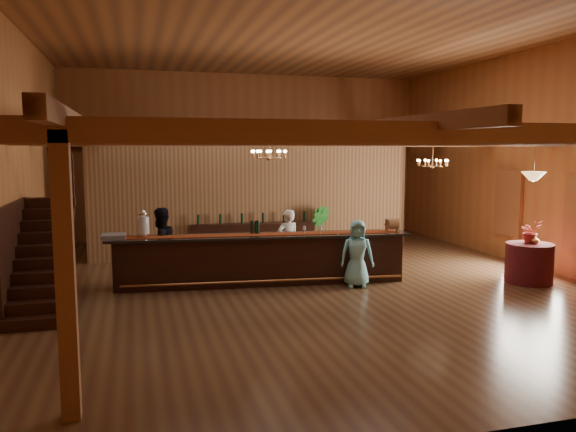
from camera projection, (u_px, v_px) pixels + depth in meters
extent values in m
plane|color=brown|center=(308.00, 282.00, 12.74)|extent=(14.00, 14.00, 0.00)
plane|color=#A06335|center=(310.00, 32.00, 12.08)|extent=(14.00, 14.00, 0.00)
cube|color=#A15B30|center=(247.00, 156.00, 19.11)|extent=(12.00, 0.10, 5.50)
cube|color=#A15B30|center=(515.00, 174.00, 5.71)|extent=(12.00, 0.10, 5.50)
cube|color=#A15B30|center=(13.00, 162.00, 10.83)|extent=(0.10, 14.00, 5.50)
cube|color=#A15B30|center=(538.00, 159.00, 13.98)|extent=(0.10, 14.00, 5.50)
cube|color=brown|center=(440.00, 133.00, 7.09)|extent=(11.90, 0.20, 0.28)
cube|color=brown|center=(362.00, 137.00, 9.48)|extent=(11.90, 0.20, 0.28)
cube|color=brown|center=(316.00, 139.00, 11.88)|extent=(11.90, 0.20, 0.28)
cube|color=brown|center=(286.00, 141.00, 14.27)|extent=(11.90, 0.20, 0.28)
cube|color=brown|center=(264.00, 142.00, 16.66)|extent=(11.90, 0.20, 0.28)
cube|color=brown|center=(248.00, 143.00, 18.87)|extent=(11.90, 0.20, 0.28)
cube|color=brown|center=(94.00, 132.00, 11.16)|extent=(0.18, 13.90, 0.22)
cube|color=brown|center=(309.00, 133.00, 12.34)|extent=(0.18, 13.90, 0.22)
cube|color=brown|center=(487.00, 135.00, 13.52)|extent=(0.18, 13.90, 0.22)
cube|color=brown|center=(107.00, 199.00, 15.67)|extent=(0.20, 0.20, 3.20)
cube|color=brown|center=(400.00, 193.00, 18.04)|extent=(0.20, 0.20, 3.20)
cube|color=brown|center=(66.00, 278.00, 6.10)|extent=(0.20, 0.20, 3.20)
cube|color=brown|center=(255.00, 201.00, 15.77)|extent=(9.00, 0.18, 3.10)
cube|color=white|center=(509.00, 203.00, 15.07)|extent=(0.12, 1.05, 1.75)
cube|color=black|center=(33.00, 323.00, 9.38)|extent=(1.00, 0.28, 0.20)
cube|color=black|center=(36.00, 307.00, 9.62)|extent=(1.00, 0.28, 0.20)
cube|color=black|center=(38.00, 292.00, 9.87)|extent=(1.00, 0.28, 0.20)
cube|color=black|center=(40.00, 277.00, 10.11)|extent=(1.00, 0.28, 0.20)
cube|color=black|center=(41.00, 263.00, 10.36)|extent=(1.00, 0.28, 0.20)
cube|color=black|center=(43.00, 250.00, 10.60)|extent=(1.00, 0.28, 0.20)
cube|color=black|center=(45.00, 237.00, 10.85)|extent=(1.00, 0.28, 0.20)
cube|color=black|center=(47.00, 225.00, 11.09)|extent=(1.00, 0.28, 0.20)
cube|color=black|center=(48.00, 214.00, 11.33)|extent=(1.00, 0.28, 0.20)
cube|color=black|center=(50.00, 202.00, 11.58)|extent=(1.00, 0.28, 0.20)
cube|color=black|center=(287.00, 225.00, 18.20)|extent=(1.20, 0.60, 1.10)
cube|color=brown|center=(194.00, 230.00, 17.42)|extent=(1.00, 0.60, 1.00)
cube|color=black|center=(262.00, 260.00, 12.49)|extent=(6.37, 1.34, 1.06)
cube|color=black|center=(261.00, 236.00, 12.43)|extent=(6.70, 1.51, 0.05)
cube|color=#67070F|center=(261.00, 234.00, 12.42)|extent=(6.24, 1.06, 0.01)
cylinder|color=#BD7E47|center=(266.00, 281.00, 12.13)|extent=(6.09, 0.69, 0.05)
cylinder|color=silver|center=(143.00, 235.00, 12.06)|extent=(0.18, 0.18, 0.08)
cylinder|color=silver|center=(143.00, 225.00, 12.03)|extent=(0.26, 0.26, 0.36)
sphere|color=silver|center=(143.00, 214.00, 12.00)|extent=(0.18, 0.18, 0.18)
cube|color=gray|center=(114.00, 236.00, 11.85)|extent=(0.50, 0.50, 0.10)
cube|color=brown|center=(387.00, 226.00, 12.80)|extent=(0.06, 0.06, 0.30)
cube|color=brown|center=(398.00, 225.00, 12.88)|extent=(0.06, 0.06, 0.30)
cylinder|color=brown|center=(392.00, 224.00, 12.84)|extent=(0.24, 0.24, 0.24)
cylinder|color=black|center=(252.00, 227.00, 12.50)|extent=(0.07, 0.07, 0.30)
cylinder|color=black|center=(256.00, 227.00, 12.51)|extent=(0.07, 0.07, 0.30)
cylinder|color=black|center=(258.00, 227.00, 12.52)|extent=(0.07, 0.07, 0.30)
cube|color=black|center=(253.00, 240.00, 15.61)|extent=(3.43, 1.03, 0.95)
cylinder|color=#4F0C1B|center=(529.00, 263.00, 12.60)|extent=(1.03, 1.03, 0.89)
cylinder|color=#BD7E47|center=(269.00, 149.00, 12.62)|extent=(0.02, 0.02, 0.41)
sphere|color=#BD7E47|center=(269.00, 158.00, 12.64)|extent=(0.12, 0.12, 0.12)
torus|color=#BD7E47|center=(269.00, 154.00, 12.63)|extent=(0.80, 0.80, 0.04)
cylinder|color=#BD7E47|center=(433.00, 154.00, 14.51)|extent=(0.02, 0.02, 0.65)
sphere|color=#BD7E47|center=(432.00, 166.00, 14.55)|extent=(0.12, 0.12, 0.12)
torus|color=#BD7E47|center=(432.00, 162.00, 14.54)|extent=(0.80, 0.80, 0.04)
cylinder|color=#BD7E47|center=(535.00, 158.00, 12.31)|extent=(0.02, 0.02, 0.80)
cone|color=tan|center=(534.00, 176.00, 12.36)|extent=(0.52, 0.52, 0.20)
imported|color=white|center=(288.00, 242.00, 13.35)|extent=(0.64, 0.50, 1.57)
imported|color=black|center=(161.00, 246.00, 12.51)|extent=(1.05, 1.00, 1.70)
imported|color=#7FD8E3|center=(357.00, 254.00, 12.20)|extent=(0.81, 0.62, 1.47)
imported|color=#227023|center=(316.00, 230.00, 16.06)|extent=(0.87, 0.74, 1.40)
imported|color=#A42827|center=(531.00, 231.00, 12.63)|extent=(0.49, 0.43, 0.52)
imported|color=#BD7E47|center=(535.00, 237.00, 12.48)|extent=(0.15, 0.15, 0.29)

